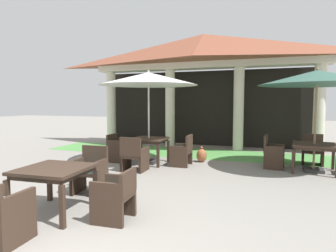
{
  "coord_description": "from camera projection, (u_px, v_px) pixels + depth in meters",
  "views": [
    {
      "loc": [
        2.44,
        -2.22,
        1.79
      ],
      "look_at": [
        -0.07,
        4.97,
        1.17
      ],
      "focal_mm": 30.99,
      "sensor_mm": 36.0,
      "label": 1
    }
  ],
  "objects": [
    {
      "name": "patio_umbrella_near_foreground",
      "position": [
        149.0,
        79.0,
        8.37
      ],
      "size": [
        2.86,
        2.86,
        2.72
      ],
      "color": "#2D2D2D",
      "rests_on": "ground"
    },
    {
      "name": "patio_chair_mid_right_south",
      "position": [
        0.0,
        212.0,
        3.64
      ],
      "size": [
        0.6,
        0.62,
        0.85
      ],
      "rotation": [
        0.0,
        0.0,
        0.06
      ],
      "color": "#38281E",
      "rests_on": "ground"
    },
    {
      "name": "patio_table_mid_left",
      "position": [
        314.0,
        147.0,
        7.48
      ],
      "size": [
        1.13,
        1.13,
        0.73
      ],
      "rotation": [
        0.0,
        0.0,
        -0.1
      ],
      "color": "#38281E",
      "rests_on": "ground"
    },
    {
      "name": "patio_umbrella_mid_left",
      "position": [
        317.0,
        78.0,
        7.33
      ],
      "size": [
        2.9,
        2.9,
        2.67
      ],
      "color": "#2D2D2D",
      "rests_on": "ground"
    },
    {
      "name": "patio_chair_near_foreground_east",
      "position": [
        183.0,
        152.0,
        8.21
      ],
      "size": [
        0.53,
        0.62,
        0.88
      ],
      "rotation": [
        0.0,
        0.0,
        -4.7
      ],
      "color": "#38281E",
      "rests_on": "ground"
    },
    {
      "name": "patio_table_mid_right",
      "position": [
        54.0,
        173.0,
        4.66
      ],
      "size": [
        1.09,
        1.09,
        0.75
      ],
      "rotation": [
        0.0,
        0.0,
        0.06
      ],
      "color": "#38281E",
      "rests_on": "ground"
    },
    {
      "name": "patio_chair_mid_left_west",
      "position": [
        273.0,
        153.0,
        7.92
      ],
      "size": [
        0.55,
        0.59,
        0.9
      ],
      "rotation": [
        0.0,
        0.0,
        -1.67
      ],
      "color": "#38281E",
      "rests_on": "ground"
    },
    {
      "name": "patio_table_near_foreground",
      "position": [
        149.0,
        141.0,
        8.52
      ],
      "size": [
        0.99,
        0.99,
        0.75
      ],
      "rotation": [
        0.0,
        0.0,
        0.02
      ],
      "color": "#38281E",
      "rests_on": "ground"
    },
    {
      "name": "patio_chair_near_foreground_south",
      "position": [
        134.0,
        156.0,
        7.56
      ],
      "size": [
        0.61,
        0.59,
        0.91
      ],
      "rotation": [
        0.0,
        0.0,
        0.02
      ],
      "color": "#38281E",
      "rests_on": "ground"
    },
    {
      "name": "patio_chair_near_foreground_west",
      "position": [
        118.0,
        148.0,
        8.86
      ],
      "size": [
        0.55,
        0.6,
        0.83
      ],
      "rotation": [
        0.0,
        0.0,
        -1.56
      ],
      "color": "#38281E",
      "rests_on": "ground"
    },
    {
      "name": "terracotta_urn",
      "position": [
        202.0,
        155.0,
        8.74
      ],
      "size": [
        0.3,
        0.3,
        0.48
      ],
      "color": "#9E5633",
      "rests_on": "ground"
    },
    {
      "name": "patio_chair_mid_right_east",
      "position": [
        116.0,
        195.0,
        4.39
      ],
      "size": [
        0.56,
        0.58,
        0.79
      ],
      "rotation": [
        0.0,
        0.0,
        -4.65
      ],
      "color": "#38281E",
      "rests_on": "ground"
    },
    {
      "name": "background_pavilion",
      "position": [
        204.0,
        61.0,
        11.28
      ],
      "size": [
        9.35,
        2.47,
        4.41
      ],
      "color": "beige",
      "rests_on": "ground"
    },
    {
      "name": "patio_chair_mid_left_north",
      "position": [
        313.0,
        151.0,
        8.4
      ],
      "size": [
        0.62,
        0.61,
        0.87
      ],
      "rotation": [
        0.0,
        0.0,
        -3.24
      ],
      "color": "#38281E",
      "rests_on": "ground"
    },
    {
      "name": "patio_chair_mid_right_north",
      "position": [
        90.0,
        172.0,
        5.71
      ],
      "size": [
        0.6,
        0.55,
        0.92
      ],
      "rotation": [
        0.0,
        0.0,
        -3.08
      ],
      "color": "#38281E",
      "rests_on": "ground"
    },
    {
      "name": "lawn_strip",
      "position": [
        195.0,
        153.0,
        10.29
      ],
      "size": [
        11.15,
        2.08,
        0.01
      ],
      "primitive_type": "cube",
      "color": "#519347",
      "rests_on": "ground"
    }
  ]
}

